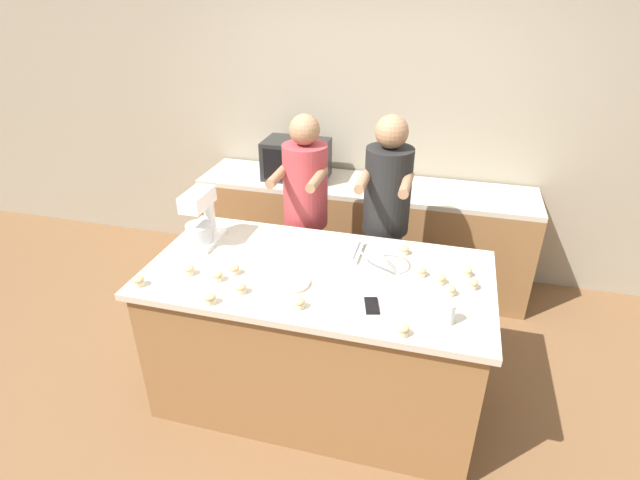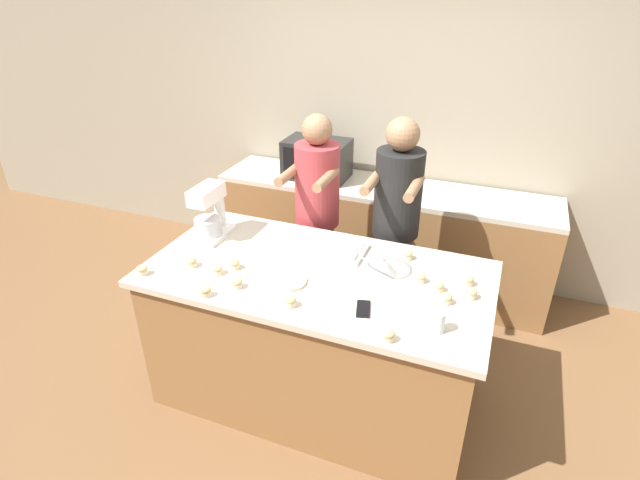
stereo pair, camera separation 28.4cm
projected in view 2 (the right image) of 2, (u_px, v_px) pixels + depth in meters
ground_plane at (317, 391)px, 3.34m from camera, size 16.00×16.00×0.00m
back_wall at (397, 123)px, 4.19m from camera, size 10.00×0.06×2.70m
island_counter at (317, 335)px, 3.11m from camera, size 1.99×1.02×0.95m
back_counter at (380, 235)px, 4.33m from camera, size 2.80×0.60×0.91m
person_left at (317, 222)px, 3.60m from camera, size 0.33×0.50×1.66m
person_right at (395, 233)px, 3.40m from camera, size 0.33×0.50×1.70m
stand_mixer at (210, 214)px, 3.20m from camera, size 0.20×0.30×0.35m
mixing_bowl at (378, 262)px, 2.85m from camera, size 0.23×0.23×0.13m
baking_tray at (339, 250)px, 3.07m from camera, size 0.32×0.27×0.04m
microwave_oven at (317, 159)px, 4.22m from camera, size 0.54×0.35×0.33m
cell_phone at (363, 309)px, 2.56m from camera, size 0.10×0.16×0.01m
drinking_glass at (438, 322)px, 2.38m from camera, size 0.07×0.07×0.11m
small_plate at (287, 281)px, 2.78m from camera, size 0.22×0.22×0.02m
cupcake_0 at (438, 286)px, 2.70m from camera, size 0.06×0.06×0.06m
cupcake_1 at (290, 301)px, 2.57m from camera, size 0.06×0.06×0.06m
cupcake_2 at (142, 270)px, 2.84m from camera, size 0.06×0.06×0.06m
cupcake_3 at (234, 264)px, 2.90m from camera, size 0.06×0.06×0.06m
cupcake_4 at (237, 283)px, 2.72m from camera, size 0.06×0.06×0.06m
cupcake_5 at (217, 270)px, 2.85m from camera, size 0.06×0.06×0.06m
cupcake_6 at (420, 278)px, 2.77m from camera, size 0.06×0.06×0.06m
cupcake_7 at (471, 293)px, 2.64m from camera, size 0.06×0.06×0.06m
cupcake_8 at (468, 280)px, 2.75m from camera, size 0.06×0.06×0.06m
cupcake_9 at (205, 291)px, 2.65m from camera, size 0.06×0.06×0.06m
cupcake_10 at (407, 255)px, 3.00m from camera, size 0.06×0.06×0.06m
cupcake_11 at (191, 262)px, 2.92m from camera, size 0.06×0.06×0.06m
cupcake_12 at (388, 335)px, 2.33m from camera, size 0.06×0.06×0.06m
cupcake_13 at (446, 298)px, 2.60m from camera, size 0.06×0.06×0.06m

